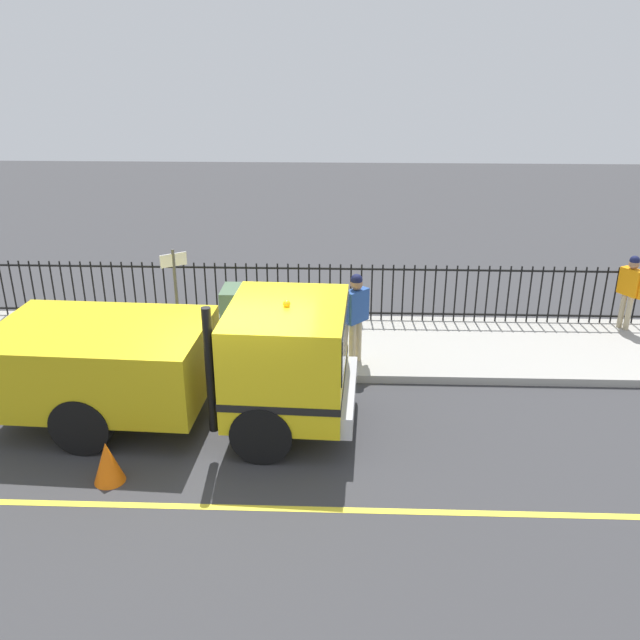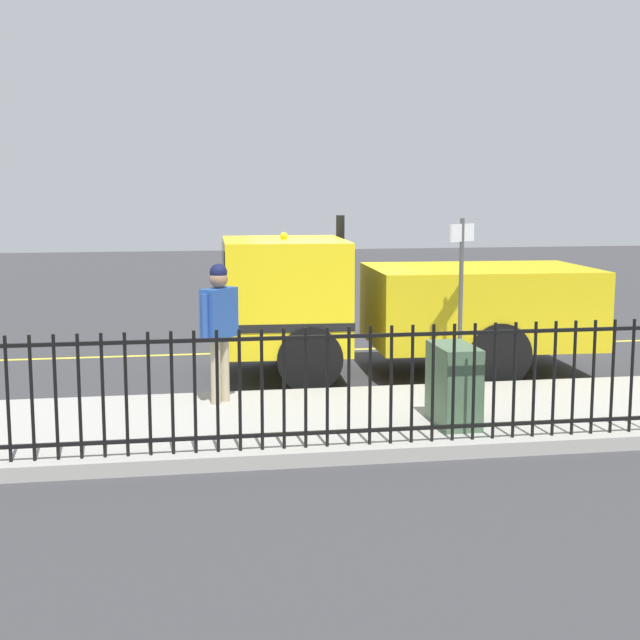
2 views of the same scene
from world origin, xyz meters
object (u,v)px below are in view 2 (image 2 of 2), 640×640
object	(u,v)px
utility_cabinet	(454,385)
street_sign	(461,283)
worker_standing	(219,318)
work_truck	(378,299)
traffic_cone	(412,335)

from	to	relation	value
utility_cabinet	street_sign	size ratio (longest dim) A/B	0.40
worker_standing	utility_cabinet	xyz separation A→B (m)	(1.56, 2.65, -0.64)
utility_cabinet	street_sign	bearing A→B (deg)	159.67
work_truck	utility_cabinet	distance (m)	3.73
traffic_cone	street_sign	xyz separation A→B (m)	(3.48, -0.28, 1.31)
work_truck	utility_cabinet	size ratio (longest dim) A/B	6.35
worker_standing	street_sign	size ratio (longest dim) A/B	0.77
worker_standing	traffic_cone	world-z (taller)	worker_standing
utility_cabinet	traffic_cone	bearing A→B (deg)	169.64
traffic_cone	street_sign	bearing A→B (deg)	-4.58
worker_standing	utility_cabinet	size ratio (longest dim) A/B	1.91
traffic_cone	work_truck	bearing A→B (deg)	-31.16
work_truck	worker_standing	world-z (taller)	work_truck
work_truck	street_sign	distance (m)	1.98
work_truck	street_sign	size ratio (longest dim) A/B	2.55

